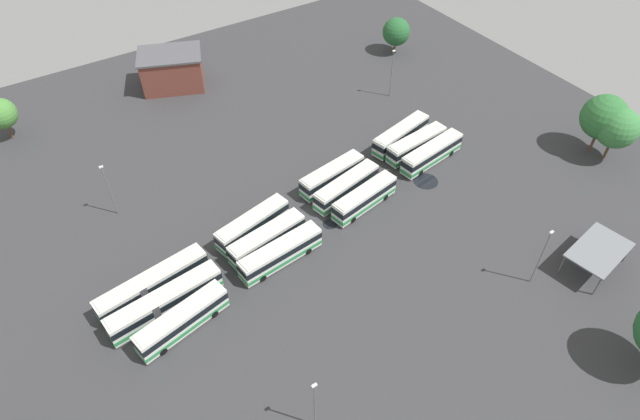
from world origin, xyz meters
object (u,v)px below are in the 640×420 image
bus_row1_slot2 (253,224)px  bus_row0_slot0 (182,320)px  bus_row3_slot2 (401,135)px  maintenance_shelter (599,250)px  depot_building (172,70)px  tree_west_edge (604,117)px  tree_east_edge (396,32)px  lamp_post_mid_lot (315,404)px  lamp_post_by_building (541,255)px  bus_row3_slot0 (432,153)px  lamp_post_far_corner (109,189)px  tree_north_edge (1,114)px  lamp_post_near_entrance (392,72)px  bus_row0_slot2 (152,284)px  bus_row1_slot1 (267,239)px  bus_row0_slot1 (165,302)px  bus_row2_slot1 (346,187)px  bus_row1_slot0 (281,253)px  bus_row2_slot0 (365,198)px  bus_row3_slot1 (416,144)px  bus_row2_slot2 (332,175)px  tree_northeast (618,128)px

bus_row1_slot2 → bus_row0_slot0: bearing=-146.7°
bus_row3_slot2 → maintenance_shelter: (4.46, -34.92, 1.48)m
depot_building → tree_west_edge: size_ratio=1.36×
bus_row3_slot2 → tree_east_edge: 31.67m
lamp_post_mid_lot → lamp_post_by_building: bearing=1.2°
bus_row3_slot0 → lamp_post_mid_lot: size_ratio=1.44×
lamp_post_far_corner → tree_north_edge: 29.48m
lamp_post_near_entrance → lamp_post_by_building: bearing=-104.9°
lamp_post_mid_lot → lamp_post_by_building: size_ratio=0.90×
bus_row3_slot2 → tree_north_edge: tree_north_edge is taller
depot_building → bus_row3_slot0: bearing=-59.7°
bus_row0_slot2 → bus_row1_slot1: bearing=-4.0°
bus_row0_slot1 → lamp_post_far_corner: lamp_post_far_corner is taller
bus_row0_slot2 → bus_row2_slot1: (30.96, 1.69, -0.00)m
bus_row1_slot0 → bus_row1_slot1: bearing=95.4°
bus_row0_slot1 → bus_row1_slot0: 15.85m
bus_row0_slot2 → maintenance_shelter: 57.53m
bus_row0_slot2 → tree_east_edge: bearing=26.7°
tree_north_edge → tree_west_edge: tree_west_edge is taller
lamp_post_by_building → tree_east_edge: 61.96m
bus_row2_slot0 → bus_row3_slot2: size_ratio=0.94×
lamp_post_far_corner → tree_north_edge: bearing=108.5°
bus_row0_slot0 → bus_row1_slot1: 15.94m
bus_row3_slot2 → lamp_post_near_entrance: size_ratio=1.31×
bus_row2_slot1 → bus_row3_slot1: same height
bus_row1_slot2 → lamp_post_by_building: 38.00m
bus_row1_slot1 → depot_building: size_ratio=0.84×
bus_row2_slot2 → lamp_post_by_building: lamp_post_by_building is taller
bus_row3_slot1 → tree_east_edge: 34.18m
bus_row3_slot0 → bus_row0_slot0: bearing=-170.3°
bus_row1_slot0 → lamp_post_near_entrance: (37.57, 24.27, 3.25)m
lamp_post_near_entrance → tree_west_edge: (17.85, -31.24, 1.54)m
bus_row3_slot1 → bus_row3_slot2: bearing=98.4°
bus_row0_slot1 → tree_west_edge: bearing=-6.2°
tree_west_edge → bus_row2_slot1: bearing=162.3°
bus_row3_slot2 → depot_building: (-24.89, 38.04, 1.59)m
tree_north_edge → tree_east_edge: (73.67, -12.22, -0.35)m
tree_northeast → tree_north_edge: bearing=143.9°
bus_row1_slot2 → maintenance_shelter: 46.08m
bus_row1_slot2 → lamp_post_far_corner: lamp_post_far_corner is taller
bus_row1_slot2 → bus_row3_slot1: same height
maintenance_shelter → tree_west_edge: size_ratio=0.93×
bus_row3_slot1 → lamp_post_mid_lot: lamp_post_mid_lot is taller
bus_row2_slot1 → bus_row3_slot2: (15.08, 5.70, 0.00)m
bus_row3_slot0 → tree_east_edge: tree_east_edge is taller
maintenance_shelter → lamp_post_far_corner: (-49.88, 44.42, 1.59)m
bus_row3_slot2 → bus_row0_slot1: bearing=-166.6°
bus_row1_slot2 → bus_row3_slot1: size_ratio=1.01×
bus_row3_slot0 → lamp_post_far_corner: size_ratio=1.38×
bus_row0_slot1 → bus_row2_slot2: 31.49m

